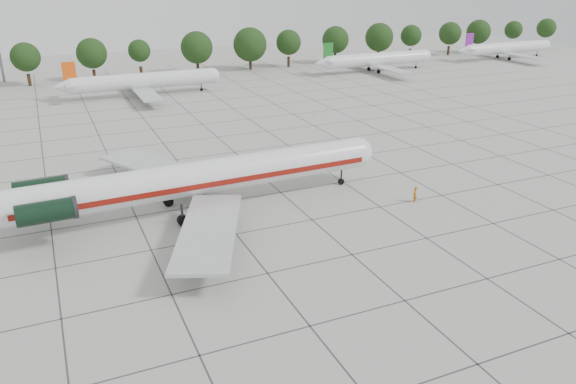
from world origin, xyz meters
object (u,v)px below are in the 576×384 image
(ground_crew, at_px, (415,194))
(bg_airliner_e, at_px, (507,48))
(main_airliner, at_px, (179,181))
(bg_airliner_c, at_px, (144,81))
(bg_airliner_d, at_px, (377,59))

(ground_crew, bearing_deg, bg_airliner_e, -178.57)
(ground_crew, relative_size, bg_airliner_e, 0.06)
(main_airliner, bearing_deg, bg_airliner_c, 80.72)
(main_airliner, bearing_deg, bg_airliner_e, 29.60)
(bg_airliner_d, bearing_deg, ground_crew, -119.30)
(bg_airliner_e, bearing_deg, bg_airliner_d, -176.25)
(main_airliner, relative_size, bg_airliner_c, 1.56)
(ground_crew, xyz_separation_m, bg_airliner_c, (-16.55, 65.43, 2.03))
(bg_airliner_c, xyz_separation_m, bg_airliner_e, (99.05, 7.72, 0.00))
(main_airliner, distance_m, bg_airliner_d, 89.45)
(ground_crew, height_order, bg_airliner_e, bg_airliner_e)
(ground_crew, relative_size, bg_airliner_c, 0.06)
(main_airliner, relative_size, bg_airliner_d, 1.56)
(ground_crew, bearing_deg, main_airliner, -56.57)
(ground_crew, distance_m, bg_airliner_c, 67.52)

